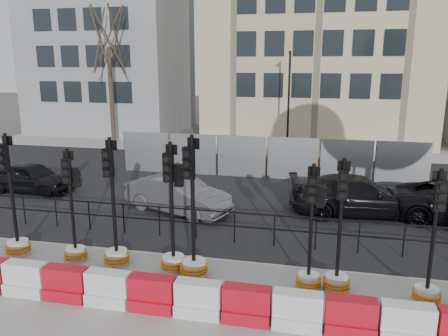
% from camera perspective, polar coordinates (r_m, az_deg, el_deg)
% --- Properties ---
extents(ground, '(120.00, 120.00, 0.00)m').
position_cam_1_polar(ground, '(12.37, 0.27, -11.92)').
color(ground, '#51514C').
rests_on(ground, ground).
extents(sidewalk_near, '(40.00, 6.00, 0.02)m').
position_cam_1_polar(sidewalk_near, '(9.82, -3.65, -19.22)').
color(sidewalk_near, gray).
rests_on(sidewalk_near, ground).
extents(road, '(40.00, 14.00, 0.03)m').
position_cam_1_polar(road, '(18.83, 4.78, -2.85)').
color(road, black).
rests_on(road, ground).
extents(sidewalk_far, '(40.00, 4.00, 0.02)m').
position_cam_1_polar(sidewalk_far, '(27.54, 7.33, 2.33)').
color(sidewalk_far, gray).
rests_on(sidewalk_far, ground).
extents(building_grey, '(11.00, 9.06, 14.00)m').
position_cam_1_polar(building_grey, '(36.78, -14.51, 15.77)').
color(building_grey, gray).
rests_on(building_grey, ground).
extents(building_cream, '(15.00, 10.06, 18.00)m').
position_cam_1_polar(building_cream, '(33.11, 12.51, 19.64)').
color(building_cream, beige).
rests_on(building_cream, ground).
extents(kerb_railing, '(18.00, 0.04, 1.00)m').
position_cam_1_polar(kerb_railing, '(13.19, 1.39, -7.03)').
color(kerb_railing, black).
rests_on(kerb_railing, ground).
extents(heras_fencing, '(14.33, 1.72, 2.00)m').
position_cam_1_polar(heras_fencing, '(21.36, 5.81, 0.94)').
color(heras_fencing, '#979A9F').
rests_on(heras_fencing, ground).
extents(lamp_post_far, '(0.12, 0.56, 6.00)m').
position_cam_1_polar(lamp_post_far, '(26.05, 8.44, 8.80)').
color(lamp_post_far, black).
rests_on(lamp_post_far, ground).
extents(tree_bare_far, '(2.00, 2.00, 9.00)m').
position_cam_1_polar(tree_bare_far, '(29.63, -14.91, 15.71)').
color(tree_bare_far, '#473828').
rests_on(tree_bare_far, ground).
extents(barrier_row, '(15.70, 0.50, 0.80)m').
position_cam_1_polar(barrier_row, '(9.80, -3.34, -16.86)').
color(barrier_row, red).
rests_on(barrier_row, ground).
extents(traffic_signal_a, '(0.69, 0.69, 3.51)m').
position_cam_1_polar(traffic_signal_a, '(13.70, -25.54, -7.44)').
color(traffic_signal_a, silver).
rests_on(traffic_signal_a, ground).
extents(traffic_signal_b, '(0.62, 0.62, 3.16)m').
position_cam_1_polar(traffic_signal_b, '(12.69, -18.95, -8.32)').
color(traffic_signal_b, silver).
rests_on(traffic_signal_b, ground).
extents(traffic_signal_c, '(0.69, 0.69, 3.50)m').
position_cam_1_polar(traffic_signal_c, '(12.13, -14.00, -9.14)').
color(traffic_signal_c, silver).
rests_on(traffic_signal_c, ground).
extents(traffic_signal_d, '(0.68, 0.68, 3.45)m').
position_cam_1_polar(traffic_signal_d, '(11.51, -6.66, -9.55)').
color(traffic_signal_d, silver).
rests_on(traffic_signal_d, ground).
extents(traffic_signal_e, '(0.72, 0.72, 3.67)m').
position_cam_1_polar(traffic_signal_e, '(11.21, -4.04, -10.50)').
color(traffic_signal_e, silver).
rests_on(traffic_signal_e, ground).
extents(traffic_signal_f, '(0.61, 0.61, 3.11)m').
position_cam_1_polar(traffic_signal_f, '(10.82, 11.13, -11.78)').
color(traffic_signal_f, silver).
rests_on(traffic_signal_f, ground).
extents(traffic_signal_g, '(0.64, 0.64, 3.26)m').
position_cam_1_polar(traffic_signal_g, '(10.90, 14.60, -12.15)').
color(traffic_signal_g, silver).
rests_on(traffic_signal_g, ground).
extents(traffic_signal_h, '(0.62, 0.62, 3.17)m').
position_cam_1_polar(traffic_signal_h, '(11.06, 25.18, -12.78)').
color(traffic_signal_h, silver).
rests_on(traffic_signal_h, ground).
extents(car_a, '(1.90, 3.95, 1.30)m').
position_cam_1_polar(car_a, '(20.07, -23.99, -1.11)').
color(car_a, black).
rests_on(car_a, ground).
extents(car_b, '(4.07, 4.99, 1.34)m').
position_cam_1_polar(car_b, '(15.98, -6.04, -3.44)').
color(car_b, '#4D4D52').
rests_on(car_b, ground).
extents(car_c, '(3.47, 5.45, 1.41)m').
position_cam_1_polar(car_c, '(16.32, 17.08, -3.50)').
color(car_c, black).
rests_on(car_c, ground).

